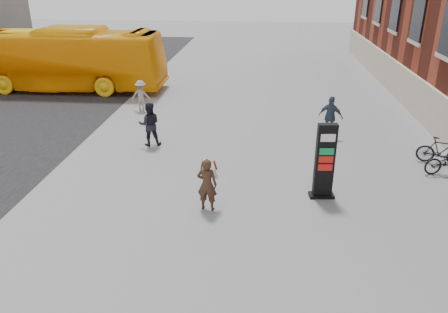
# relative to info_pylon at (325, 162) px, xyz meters

# --- Properties ---
(ground) EXTENTS (100.00, 100.00, 0.00)m
(ground) POSITION_rel_info_pylon_xyz_m (-4.10, -1.61, -1.18)
(ground) COLOR #9E9EA3
(info_pylon) EXTENTS (0.79, 0.45, 2.36)m
(info_pylon) POSITION_rel_info_pylon_xyz_m (0.00, 0.00, 0.00)
(info_pylon) COLOR black
(info_pylon) RESTS_ON ground
(woman) EXTENTS (0.65, 0.60, 1.60)m
(woman) POSITION_rel_info_pylon_xyz_m (-3.40, -1.06, -0.36)
(woman) COLOR #312014
(woman) RESTS_ON ground
(bus) EXTENTS (12.58, 3.00, 3.50)m
(bus) POSITION_rel_info_pylon_xyz_m (-13.83, 11.83, 0.57)
(bus) COLOR #FDB00C
(bus) RESTS_ON road
(pedestrian_a) EXTENTS (0.97, 0.84, 1.73)m
(pedestrian_a) POSITION_rel_info_pylon_xyz_m (-6.29, 3.74, -0.31)
(pedestrian_a) COLOR black
(pedestrian_a) RESTS_ON ground
(pedestrian_b) EXTENTS (0.98, 0.58, 1.48)m
(pedestrian_b) POSITION_rel_info_pylon_xyz_m (-7.87, 8.31, -0.44)
(pedestrian_b) COLOR gray
(pedestrian_b) RESTS_ON ground
(pedestrian_c) EXTENTS (1.09, 0.77, 1.71)m
(pedestrian_c) POSITION_rel_info_pylon_xyz_m (0.91, 5.40, -0.32)
(pedestrian_c) COLOR #344356
(pedestrian_c) RESTS_ON ground
(bike_7) EXTENTS (1.71, 0.95, 0.99)m
(bike_7) POSITION_rel_info_pylon_xyz_m (4.50, 2.88, -0.68)
(bike_7) COLOR black
(bike_7) RESTS_ON ground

